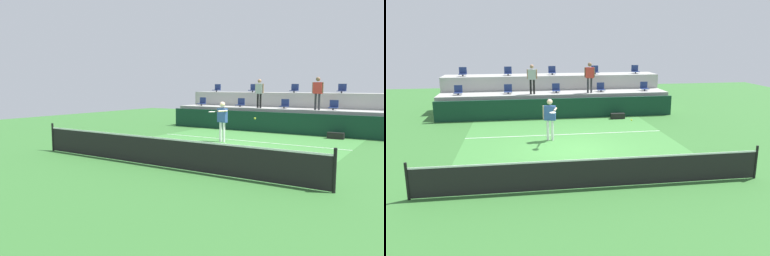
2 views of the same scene
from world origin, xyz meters
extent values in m
plane|color=#336B2D|center=(0.00, 0.00, 0.00)|extent=(40.00, 40.00, 0.00)
cube|color=#3D7F38|center=(0.00, 1.00, 0.00)|extent=(9.00, 10.00, 0.01)
cube|color=white|center=(0.00, 2.40, 0.01)|extent=(9.00, 0.06, 0.00)
cylinder|color=black|center=(-5.20, -4.00, 0.54)|extent=(0.08, 0.08, 1.07)
cylinder|color=black|center=(5.20, -4.00, 0.54)|extent=(0.08, 0.08, 1.07)
cube|color=black|center=(0.00, -4.00, 0.46)|extent=(10.40, 0.01, 0.87)
cube|color=white|center=(0.00, -4.00, 0.89)|extent=(10.40, 0.02, 0.05)
cube|color=#0F3323|center=(0.00, 6.00, 0.55)|extent=(13.00, 0.16, 1.10)
cube|color=#9E9E99|center=(0.00, 7.30, 0.62)|extent=(13.00, 1.80, 1.25)
cube|color=#9E9E99|center=(0.00, 9.10, 1.05)|extent=(13.00, 1.80, 2.10)
cylinder|color=#2D2D33|center=(-5.37, 7.15, 1.30)|extent=(0.08, 0.08, 0.10)
cube|color=navy|center=(-5.37, 7.15, 1.37)|extent=(0.44, 0.40, 0.04)
cube|color=navy|center=(-5.37, 7.33, 1.58)|extent=(0.44, 0.04, 0.38)
cylinder|color=#2D2D33|center=(-2.66, 7.15, 1.30)|extent=(0.08, 0.08, 0.10)
cube|color=navy|center=(-2.66, 7.15, 1.37)|extent=(0.44, 0.40, 0.04)
cube|color=navy|center=(-2.66, 7.33, 1.58)|extent=(0.44, 0.04, 0.38)
cylinder|color=#2D2D33|center=(0.05, 7.15, 1.30)|extent=(0.08, 0.08, 0.10)
cube|color=navy|center=(0.05, 7.15, 1.37)|extent=(0.44, 0.40, 0.04)
cube|color=navy|center=(0.05, 7.33, 1.58)|extent=(0.44, 0.04, 0.38)
cylinder|color=#2D2D33|center=(2.67, 7.15, 1.30)|extent=(0.08, 0.08, 0.10)
cube|color=navy|center=(2.67, 7.15, 1.37)|extent=(0.44, 0.40, 0.04)
cube|color=navy|center=(2.67, 7.33, 1.58)|extent=(0.44, 0.04, 0.38)
cylinder|color=#2D2D33|center=(-5.30, 8.95, 2.15)|extent=(0.08, 0.08, 0.10)
cube|color=navy|center=(-5.30, 8.95, 2.22)|extent=(0.44, 0.40, 0.04)
cube|color=navy|center=(-5.30, 9.13, 2.43)|extent=(0.44, 0.04, 0.38)
cylinder|color=#2D2D33|center=(-2.66, 8.95, 2.15)|extent=(0.08, 0.08, 0.10)
cube|color=navy|center=(-2.66, 8.95, 2.22)|extent=(0.44, 0.40, 0.04)
cube|color=navy|center=(-2.66, 9.13, 2.43)|extent=(0.44, 0.04, 0.38)
cylinder|color=#2D2D33|center=(0.00, 8.95, 2.15)|extent=(0.08, 0.08, 0.10)
cube|color=navy|center=(0.00, 8.95, 2.22)|extent=(0.44, 0.40, 0.04)
cube|color=navy|center=(0.00, 9.13, 2.43)|extent=(0.44, 0.04, 0.38)
cylinder|color=#2D2D33|center=(2.68, 8.95, 2.15)|extent=(0.08, 0.08, 0.10)
cube|color=navy|center=(2.68, 8.95, 2.22)|extent=(0.44, 0.40, 0.04)
cube|color=navy|center=(2.68, 9.13, 2.43)|extent=(0.44, 0.04, 0.38)
cylinder|color=white|center=(-0.90, 1.58, 0.44)|extent=(0.13, 0.13, 0.89)
cylinder|color=white|center=(-0.70, 1.53, 0.44)|extent=(0.13, 0.13, 0.89)
cube|color=#2D4C8C|center=(-0.80, 1.55, 1.20)|extent=(0.51, 0.30, 0.63)
sphere|color=beige|center=(-0.80, 1.55, 1.68)|extent=(0.29, 0.29, 0.24)
cylinder|color=beige|center=(-1.07, 1.62, 1.22)|extent=(0.09, 0.09, 0.59)
cylinder|color=beige|center=(-0.61, 1.21, 1.42)|extent=(0.21, 0.56, 0.07)
cylinder|color=black|center=(-0.70, 0.84, 1.42)|extent=(0.10, 0.26, 0.04)
ellipsoid|color=silver|center=(-0.77, 0.57, 1.42)|extent=(0.33, 0.38, 0.03)
cylinder|color=black|center=(-1.40, 6.87, 1.65)|extent=(0.13, 0.13, 0.81)
cylinder|color=black|center=(-1.22, 6.83, 1.65)|extent=(0.13, 0.13, 0.81)
cube|color=#B2B2B7|center=(-1.31, 6.85, 2.34)|extent=(0.46, 0.26, 0.57)
sphere|color=#A87A5B|center=(-1.31, 6.85, 2.78)|extent=(0.26, 0.26, 0.22)
cylinder|color=#A87A5B|center=(-1.56, 6.90, 2.36)|extent=(0.08, 0.08, 0.54)
cylinder|color=#A87A5B|center=(-1.06, 6.80, 2.36)|extent=(0.08, 0.08, 0.54)
cylinder|color=#2D2D33|center=(1.83, 6.86, 1.67)|extent=(0.12, 0.12, 0.84)
cylinder|color=#2D2D33|center=(2.02, 6.84, 1.67)|extent=(0.12, 0.12, 0.84)
cube|color=red|center=(1.93, 6.85, 2.39)|extent=(0.48, 0.24, 0.60)
sphere|color=#846047|center=(1.93, 6.85, 2.85)|extent=(0.26, 0.26, 0.23)
cylinder|color=#846047|center=(1.67, 6.89, 2.41)|extent=(0.08, 0.08, 0.56)
cylinder|color=#846047|center=(2.19, 6.81, 2.41)|extent=(0.08, 0.08, 0.56)
sphere|color=#CCE033|center=(1.96, -1.21, 1.40)|extent=(0.07, 0.07, 0.07)
cube|color=black|center=(3.22, 5.39, 0.15)|extent=(0.76, 0.28, 0.30)
camera|label=1|loc=(7.05, -12.88, 2.49)|focal=34.63mm
camera|label=2|loc=(-2.13, -14.33, 4.38)|focal=35.53mm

